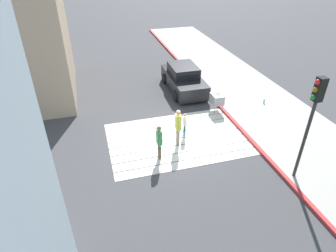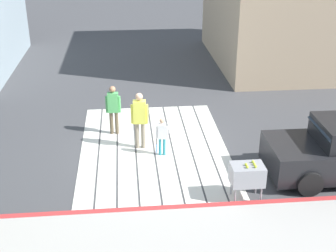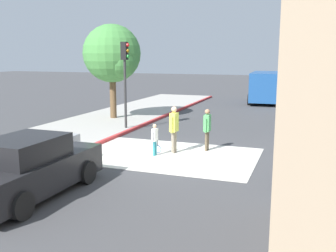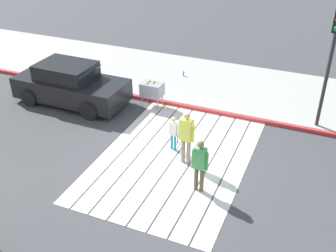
% 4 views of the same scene
% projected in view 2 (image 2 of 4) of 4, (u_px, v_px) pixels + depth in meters
% --- Properties ---
extents(ground_plane, '(120.00, 120.00, 0.00)m').
position_uv_depth(ground_plane, '(154.00, 149.00, 13.96)').
color(ground_plane, '#424244').
extents(crosswalk_stripes, '(6.40, 4.35, 0.01)m').
position_uv_depth(crosswalk_stripes, '(154.00, 148.00, 13.95)').
color(crosswalk_stripes, silver).
rests_on(crosswalk_stripes, ground).
extents(curb_painted, '(0.16, 40.00, 0.13)m').
position_uv_depth(curb_painted, '(163.00, 209.00, 10.99)').
color(curb_painted, '#BC3333').
rests_on(curb_painted, ground).
extents(tennis_ball_cart, '(0.56, 0.80, 1.02)m').
position_uv_depth(tennis_ball_cart, '(247.00, 175.00, 11.22)').
color(tennis_ball_cart, '#99999E').
rests_on(tennis_ball_cart, ground).
extents(pedestrian_adult_lead, '(0.22, 0.48, 1.61)m').
position_uv_depth(pedestrian_adult_lead, '(113.00, 107.00, 14.50)').
color(pedestrian_adult_lead, brown).
rests_on(pedestrian_adult_lead, ground).
extents(pedestrian_adult_trailing, '(0.26, 0.51, 1.76)m').
position_uv_depth(pedestrian_adult_trailing, '(140.00, 117.00, 13.57)').
color(pedestrian_adult_trailing, gray).
rests_on(pedestrian_adult_trailing, ground).
extents(pedestrian_child_with_racket, '(0.28, 0.37, 1.18)m').
position_uv_depth(pedestrian_child_with_racket, '(162.00, 135.00, 13.31)').
color(pedestrian_child_with_racket, teal).
rests_on(pedestrian_child_with_racket, ground).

